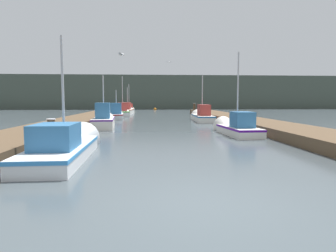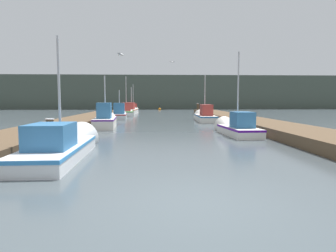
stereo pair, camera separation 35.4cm
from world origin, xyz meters
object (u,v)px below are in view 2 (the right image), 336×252
Objects in this scene: seagull_1 at (121,55)px; mooring_piling_3 at (108,113)px; fishing_boat_1 at (236,128)px; fishing_boat_4 at (120,114)px; fishing_boat_3 at (204,116)px; channel_buoy at (160,109)px; fishing_boat_7 at (133,110)px; mooring_piling_2 at (50,132)px; fishing_boat_0 at (64,145)px; fishing_boat_2 at (106,120)px; fishing_boat_6 at (132,110)px; fishing_boat_5 at (126,112)px; mooring_piling_1 at (111,113)px; seagull_lead at (172,62)px; mooring_piling_0 at (198,109)px.

mooring_piling_3 is at bearing 29.38° from seagull_1.
fishing_boat_4 is (-7.85, 14.20, 0.09)m from fishing_boat_1.
channel_buoy is at bearing 99.26° from fishing_boat_3.
fishing_boat_7 is 32.76m from mooring_piling_2.
fishing_boat_7 reaches higher than seagull_1.
fishing_boat_2 is at bearing 90.16° from fishing_boat_0.
fishing_boat_0 is at bearing -94.19° from fishing_boat_7.
seagull_1 is (1.42, -25.97, 3.52)m from fishing_boat_6.
fishing_boat_5 reaches higher than mooring_piling_3.
mooring_piling_1 is 26.28m from channel_buoy.
mooring_piling_2 is at bearing -96.74° from fishing_boat_4.
mooring_piling_3 is at bearing -92.76° from fishing_boat_6.
fishing_boat_5 is at bearing 89.20° from fishing_boat_0.
fishing_boat_0 is 17.75m from mooring_piling_3.
channel_buoy is at bearing 78.74° from mooring_piling_3.
fishing_boat_0 is at bearing -93.16° from fishing_boat_4.
fishing_boat_1 reaches higher than mooring_piling_2.
seagull_lead is at bearing 28.15° from mooring_piling_1.
fishing_boat_3 is 5.45× the size of mooring_piling_2.
fishing_boat_1 is 8.55× the size of seagull_1.
mooring_piling_0 is at bearing 5.59° from fishing_boat_5.
fishing_boat_6 is (-7.39, 24.41, 0.09)m from fishing_boat_1.
fishing_boat_7 reaches higher than mooring_piling_0.
mooring_piling_0 reaches higher than mooring_piling_1.
fishing_boat_7 reaches higher than fishing_boat_6.
fishing_boat_0 is 44.60m from channel_buoy.
fishing_boat_2 is (-7.72, 4.64, 0.14)m from fishing_boat_1.
seagull_lead is (6.18, 19.78, 5.28)m from mooring_piling_2.
seagull_lead is (-2.44, 16.07, 5.47)m from fishing_boat_1.
fishing_boat_6 is 11.63m from mooring_piling_1.
mooring_piling_3 is at bearing 90.20° from mooring_piling_2.
fishing_boat_0 is at bearing -112.66° from fishing_boat_3.
seagull_1 is at bearing 69.37° from fishing_boat_0.
mooring_piling_2 is 42.65m from channel_buoy.
mooring_piling_1 is (-8.56, 2.51, 0.19)m from fishing_boat_3.
mooring_piling_1 is 0.95m from mooring_piling_3.
mooring_piling_1 is at bearing -92.33° from fishing_boat_6.
mooring_piling_3 is (-1.29, -12.51, 0.20)m from fishing_boat_6.
mooring_piling_0 is 24.07m from seagull_1.
fishing_boat_7 is at bearing 101.40° from fishing_boat_1.
fishing_boat_7 is at bearing 88.77° from fishing_boat_0.
seagull_1 reaches higher than mooring_piling_1.
fishing_boat_1 is at bearing -57.40° from seagull_1.
fishing_boat_5 reaches higher than mooring_piling_2.
mooring_piling_2 is 1.08× the size of channel_buoy.
fishing_boat_2 is at bearing -95.25° from fishing_boat_5.
fishing_boat_7 is 3.91× the size of mooring_piling_0.
fishing_boat_1 is 0.78× the size of fishing_boat_6.
mooring_piling_2 is (-0.13, -16.55, -0.07)m from mooring_piling_1.
fishing_boat_6 reaches higher than mooring_piling_0.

